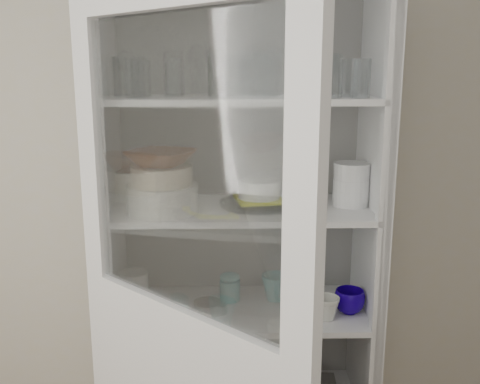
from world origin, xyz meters
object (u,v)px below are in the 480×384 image
at_px(terracotta_bowl, 161,158).
at_px(mug_white, 327,308).
at_px(goblet_3, 321,73).
at_px(measuring_cups, 208,307).
at_px(cream_bowl, 162,175).
at_px(mug_blue, 350,301).
at_px(pantry_cabinet, 240,280).
at_px(goblet_2, 272,69).
at_px(grey_bowl_stack, 351,184).
at_px(white_canister, 134,288).
at_px(plate_stack_front, 162,198).
at_px(glass_platter, 259,203).
at_px(goblet_0, 127,71).
at_px(teal_jar, 230,288).
at_px(mug_teal, 276,287).
at_px(cupboard_door, 184,381).
at_px(yellow_trivet, 259,199).
at_px(plate_stack_back, 135,184).
at_px(goblet_1, 253,69).

relative_size(terracotta_bowl, mug_white, 2.46).
height_order(goblet_3, measuring_cups, goblet_3).
distance_m(cream_bowl, mug_blue, 0.84).
distance_m(cream_bowl, terracotta_bowl, 0.06).
xyz_separation_m(pantry_cabinet, goblet_2, (0.12, 0.05, 0.81)).
bearing_deg(grey_bowl_stack, white_canister, 178.03).
bearing_deg(mug_blue, measuring_cups, 173.19).
relative_size(pantry_cabinet, goblet_2, 11.21).
distance_m(cream_bowl, mug_white, 0.77).
bearing_deg(plate_stack_front, glass_platter, 14.71).
bearing_deg(terracotta_bowl, glass_platter, 14.71).
distance_m(goblet_0, terracotta_bowl, 0.37).
xyz_separation_m(mug_white, white_canister, (-0.73, 0.14, 0.02)).
bearing_deg(teal_jar, white_canister, -175.25).
relative_size(mug_white, measuring_cups, 0.87).
relative_size(cream_bowl, mug_teal, 1.93).
distance_m(plate_stack_front, grey_bowl_stack, 0.69).
relative_size(mug_teal, measuring_cups, 1.05).
xyz_separation_m(goblet_3, teal_jar, (-0.34, -0.07, -0.83)).
bearing_deg(glass_platter, cupboard_door, -114.17).
bearing_deg(yellow_trivet, mug_white, -27.23).
height_order(cream_bowl, teal_jar, cream_bowl).
xyz_separation_m(cupboard_door, mug_blue, (0.58, 0.47, 0.03)).
relative_size(cupboard_door, terracotta_bowl, 8.82).
xyz_separation_m(glass_platter, measuring_cups, (-0.19, -0.06, -0.39)).
bearing_deg(grey_bowl_stack, goblet_3, 128.86).
relative_size(plate_stack_front, grey_bowl_stack, 1.57).
bearing_deg(mug_blue, goblet_3, 112.82).
bearing_deg(goblet_2, mug_blue, -31.34).
height_order(goblet_3, cream_bowl, goblet_3).
bearing_deg(plate_stack_back, cream_bowl, -58.25).
bearing_deg(cream_bowl, terracotta_bowl, 0.00).
distance_m(goblet_0, glass_platter, 0.68).
xyz_separation_m(goblet_1, white_canister, (-0.46, -0.08, -0.83)).
distance_m(plate_stack_front, cream_bowl, 0.08).
height_order(goblet_1, mug_blue, goblet_1).
height_order(cupboard_door, mug_white, cupboard_door).
bearing_deg(plate_stack_front, measuring_cups, 10.01).
height_order(mug_teal, teal_jar, mug_teal).
relative_size(goblet_3, plate_stack_front, 0.64).
relative_size(cupboard_door, white_canister, 15.36).
bearing_deg(mug_blue, glass_platter, 161.96).
xyz_separation_m(goblet_0, plate_stack_front, (0.13, -0.16, -0.44)).
bearing_deg(teal_jar, goblet_0, 175.95).
relative_size(goblet_2, yellow_trivet, 1.13).
relative_size(plate_stack_front, mug_white, 2.73).
relative_size(plate_stack_front, terracotta_bowl, 1.11).
height_order(goblet_1, teal_jar, goblet_1).
xyz_separation_m(plate_stack_back, glass_platter, (0.48, -0.13, -0.05)).
relative_size(goblet_0, mug_blue, 1.57).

